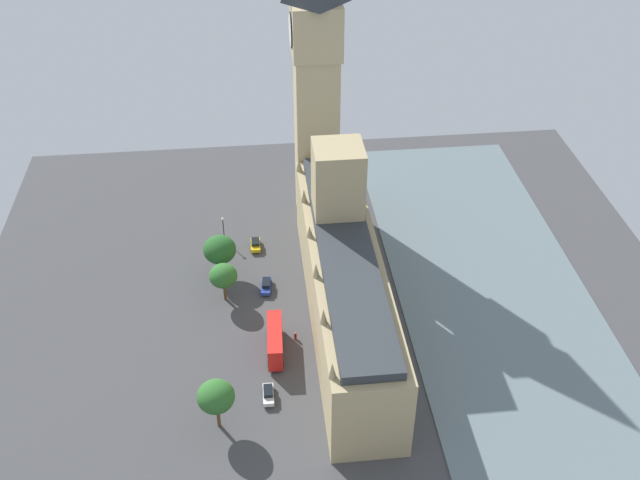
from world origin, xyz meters
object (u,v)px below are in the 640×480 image
object	(u,v)px
car_blue_leading	(266,285)
car_white_by_river_gate	(268,394)
plane_tree_opposite_hall	(223,276)
plane_tree_midblock	(216,397)
pedestrian_far_end	(295,336)
street_lamp_under_trees	(223,225)
plane_tree_corner	(220,250)
clock_tower	(316,68)
double_decker_bus_trailing	(275,340)
car_yellow_cab_near_tower	(256,244)
parliament_building	(343,274)

from	to	relation	value
car_blue_leading	car_white_by_river_gate	size ratio (longest dim) A/B	1.12
plane_tree_opposite_hall	plane_tree_midblock	bearing A→B (deg)	87.95
pedestrian_far_end	street_lamp_under_trees	xyz separation A→B (m)	(12.17, -29.85, 3.47)
plane_tree_corner	car_white_by_river_gate	bearing A→B (deg)	102.94
pedestrian_far_end	plane_tree_corner	size ratio (longest dim) A/B	0.18
pedestrian_far_end	plane_tree_midblock	xyz separation A→B (m)	(13.12, 17.65, 5.84)
clock_tower	street_lamp_under_trees	size ratio (longest dim) A/B	10.66
car_white_by_river_gate	street_lamp_under_trees	distance (m)	43.34
car_white_by_river_gate	plane_tree_midblock	bearing A→B (deg)	32.76
car_blue_leading	plane_tree_midblock	bearing A→B (deg)	80.90
car_blue_leading	plane_tree_corner	bearing A→B (deg)	-25.49
street_lamp_under_trees	plane_tree_midblock	bearing A→B (deg)	88.85
clock_tower	double_decker_bus_trailing	world-z (taller)	clock_tower
clock_tower	double_decker_bus_trailing	size ratio (longest dim) A/B	5.98
clock_tower	plane_tree_midblock	size ratio (longest dim) A/B	7.03
car_yellow_cab_near_tower	plane_tree_opposite_hall	xyz separation A→B (m)	(6.13, 15.19, 4.66)
car_yellow_cab_near_tower	car_blue_leading	size ratio (longest dim) A/B	0.86
plane_tree_midblock	clock_tower	bearing A→B (deg)	-110.18
clock_tower	plane_tree_opposite_hall	size ratio (longest dim) A/B	8.15
parliament_building	plane_tree_corner	xyz separation A→B (m)	(21.69, -13.46, -3.06)
car_yellow_cab_near_tower	car_white_by_river_gate	world-z (taller)	same
car_white_by_river_gate	parliament_building	bearing A→B (deg)	-126.81
clock_tower	double_decker_bus_trailing	distance (m)	52.68
car_blue_leading	parliament_building	bearing A→B (deg)	154.59
clock_tower	plane_tree_opposite_hall	xyz separation A→B (m)	(19.78, 27.15, -27.27)
parliament_building	car_white_by_river_gate	bearing A→B (deg)	52.23
clock_tower	pedestrian_far_end	size ratio (longest dim) A/B	40.00
car_yellow_cab_near_tower	pedestrian_far_end	distance (m)	27.74
plane_tree_midblock	street_lamp_under_trees	distance (m)	47.57
car_yellow_cab_near_tower	street_lamp_under_trees	bearing A→B (deg)	-23.34
double_decker_bus_trailing	plane_tree_midblock	bearing A→B (deg)	-119.99
plane_tree_corner	car_blue_leading	bearing A→B (deg)	148.14
street_lamp_under_trees	parliament_building	bearing A→B (deg)	131.25
parliament_building	car_blue_leading	world-z (taller)	parliament_building
parliament_building	car_yellow_cab_near_tower	distance (m)	27.38
double_decker_bus_trailing	street_lamp_under_trees	world-z (taller)	street_lamp_under_trees
double_decker_bus_trailing	plane_tree_midblock	xyz separation A→B (m)	(9.50, 15.05, 3.91)
parliament_building	car_white_by_river_gate	xyz separation A→B (m)	(14.35, 18.52, -8.27)
street_lamp_under_trees	double_decker_bus_trailing	bearing A→B (deg)	104.76
double_decker_bus_trailing	pedestrian_far_end	world-z (taller)	double_decker_bus_trailing
car_yellow_cab_near_tower	car_white_by_river_gate	distance (m)	39.92
pedestrian_far_end	plane_tree_corner	xyz separation A→B (m)	(12.68, -19.15, 5.38)
plane_tree_midblock	double_decker_bus_trailing	bearing A→B (deg)	-122.27
car_yellow_cab_near_tower	car_white_by_river_gate	bearing A→B (deg)	91.33
car_yellow_cab_near_tower	plane_tree_corner	size ratio (longest dim) A/B	0.49
car_blue_leading	double_decker_bus_trailing	bearing A→B (deg)	98.96
plane_tree_corner	street_lamp_under_trees	bearing A→B (deg)	-92.76
pedestrian_far_end	plane_tree_midblock	distance (m)	22.75
clock_tower	car_blue_leading	xyz separation A→B (m)	(12.08, 25.07, -31.94)
parliament_building	double_decker_bus_trailing	world-z (taller)	parliament_building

